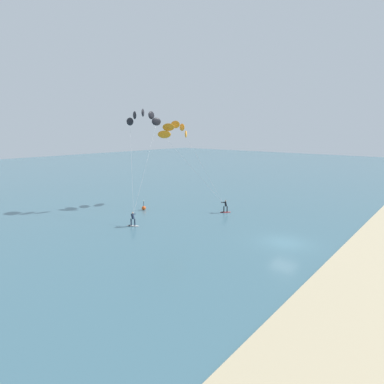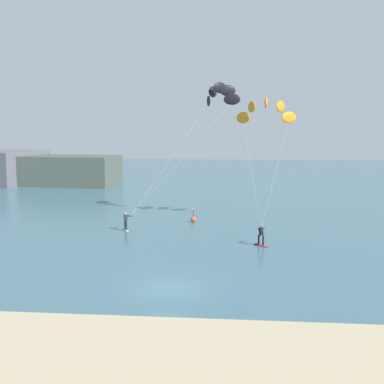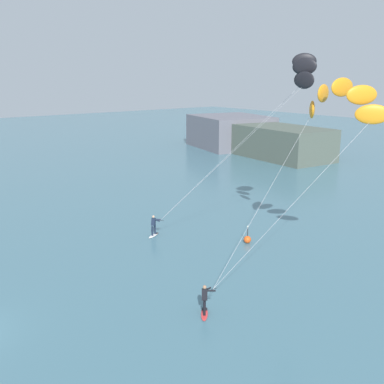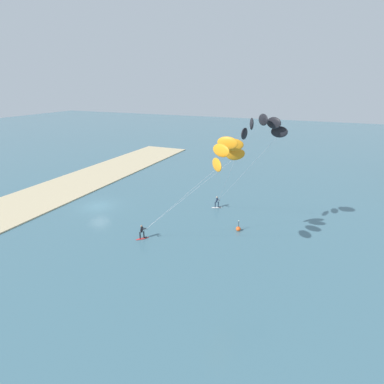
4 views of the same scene
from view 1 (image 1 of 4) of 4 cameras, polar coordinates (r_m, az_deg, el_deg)
name	(u,v)px [view 1 (image 1 of 4)]	position (r m, az deg, el deg)	size (l,w,h in m)	color
ground_plane	(285,242)	(32.42, 16.49, -8.80)	(240.00, 240.00, 0.00)	#426B7A
kitesurfer_nearshore	(143,121)	(45.41, -8.97, 12.64)	(10.75, 10.06, 13.79)	white
kitesurfer_mid_water	(177,132)	(47.25, -2.73, 10.82)	(5.91, 11.42, 12.21)	red
marker_buoy	(144,208)	(43.73, -8.78, -2.88)	(0.56, 0.56, 1.38)	#EA5119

